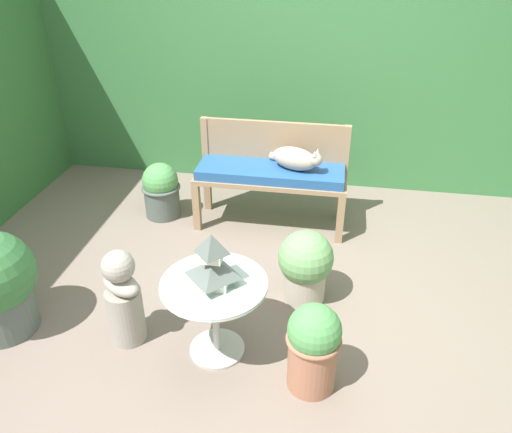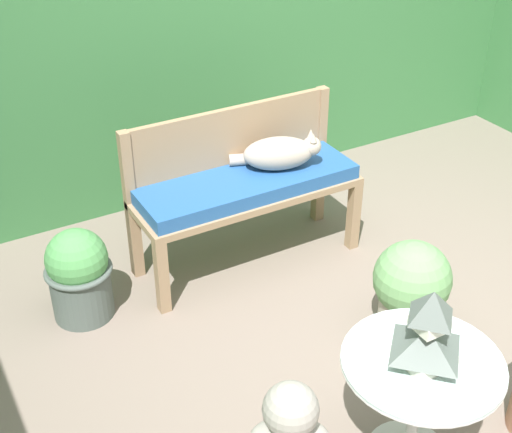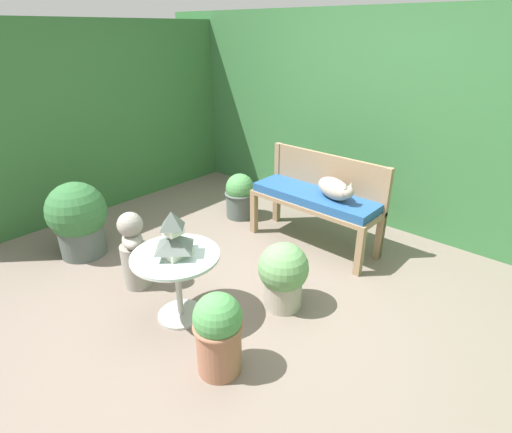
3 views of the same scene
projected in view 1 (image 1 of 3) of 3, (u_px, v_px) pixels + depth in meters
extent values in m
plane|color=#75665B|center=(272.00, 299.00, 3.55)|extent=(30.00, 30.00, 0.00)
cube|color=#38703D|center=(306.00, 67.00, 4.96)|extent=(6.40, 0.81, 2.15)
cube|color=#937556|center=(197.00, 207.00, 4.26)|extent=(0.06, 0.06, 0.43)
cube|color=#937556|center=(340.00, 219.00, 4.08)|extent=(0.06, 0.06, 0.43)
cube|color=#937556|center=(208.00, 187.00, 4.58)|extent=(0.06, 0.06, 0.43)
cube|color=#937556|center=(341.00, 198.00, 4.40)|extent=(0.06, 0.06, 0.43)
cube|color=#937556|center=(271.00, 178.00, 4.21)|extent=(1.28, 0.43, 0.04)
cube|color=#23518E|center=(271.00, 172.00, 4.18)|extent=(1.22, 0.40, 0.08)
cube|color=#937556|center=(206.00, 165.00, 4.47)|extent=(0.06, 0.06, 0.88)
cube|color=#937556|center=(344.00, 175.00, 4.29)|extent=(0.06, 0.06, 0.88)
cube|color=#937556|center=(274.00, 141.00, 4.25)|extent=(1.22, 0.04, 0.34)
ellipsoid|color=#A89989|center=(294.00, 159.00, 4.08)|extent=(0.43, 0.31, 0.19)
sphere|color=#A89989|center=(316.00, 160.00, 3.99)|extent=(0.11, 0.11, 0.11)
cone|color=#A89989|center=(318.00, 151.00, 3.98)|extent=(0.04, 0.04, 0.05)
cone|color=#A89989|center=(315.00, 154.00, 3.93)|extent=(0.04, 0.04, 0.05)
cylinder|color=#A89989|center=(282.00, 158.00, 4.24)|extent=(0.22, 0.13, 0.07)
cylinder|color=#B7B7B2|center=(217.00, 349.00, 3.12)|extent=(0.34, 0.34, 0.02)
cylinder|color=#B7B7B2|center=(216.00, 318.00, 2.99)|extent=(0.04, 0.04, 0.52)
cylinder|color=silver|center=(214.00, 283.00, 2.86)|extent=(0.62, 0.62, 0.01)
torus|color=#B7B7B2|center=(214.00, 285.00, 2.87)|extent=(0.63, 0.63, 0.02)
cube|color=silver|center=(214.00, 279.00, 2.84)|extent=(0.18, 0.18, 0.05)
pyramid|color=#56605B|center=(213.00, 267.00, 2.80)|extent=(0.25, 0.25, 0.11)
cube|color=silver|center=(212.00, 256.00, 2.76)|extent=(0.11, 0.11, 0.05)
pyramid|color=#56605B|center=(212.00, 244.00, 2.72)|extent=(0.15, 0.15, 0.12)
cylinder|color=gray|center=(126.00, 315.00, 3.13)|extent=(0.22, 0.22, 0.38)
ellipsoid|color=gray|center=(121.00, 284.00, 3.00)|extent=(0.32, 0.28, 0.11)
sphere|color=gray|center=(118.00, 266.00, 2.94)|extent=(0.20, 0.20, 0.20)
cylinder|color=#9E664C|center=(312.00, 361.00, 2.81)|extent=(0.28, 0.28, 0.36)
torus|color=#9E664C|center=(314.00, 339.00, 2.73)|extent=(0.31, 0.31, 0.03)
sphere|color=#4C8E4C|center=(315.00, 330.00, 2.69)|extent=(0.30, 0.30, 0.30)
cylinder|color=#4C5651|center=(162.00, 201.00, 4.51)|extent=(0.31, 0.31, 0.29)
torus|color=#4C5651|center=(161.00, 187.00, 4.44)|extent=(0.35, 0.35, 0.03)
sphere|color=#4C8E4C|center=(160.00, 181.00, 4.40)|extent=(0.32, 0.32, 0.32)
cylinder|color=#ADA393|center=(304.00, 281.00, 3.50)|extent=(0.30, 0.30, 0.27)
torus|color=#ADA393|center=(305.00, 267.00, 3.44)|extent=(0.33, 0.33, 0.03)
sphere|color=#66995B|center=(306.00, 258.00, 3.40)|extent=(0.38, 0.38, 0.38)
cylinder|color=#4C5651|center=(2.00, 307.00, 3.21)|extent=(0.41, 0.41, 0.35)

